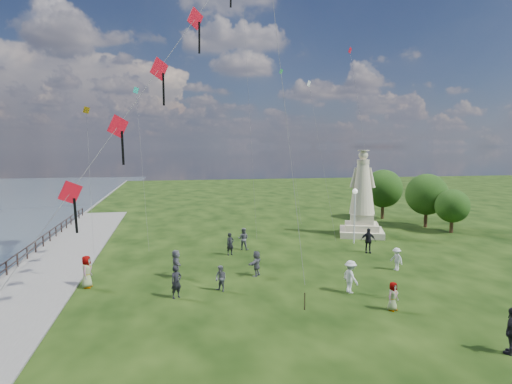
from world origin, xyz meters
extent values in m
cube|color=slate|center=(-14.00, 8.00, 0.05)|extent=(5.00, 60.00, 0.10)
cylinder|color=black|center=(-16.30, 12.00, 0.50)|extent=(0.11, 0.11, 1.00)
cylinder|color=black|center=(-16.30, 14.00, 0.50)|extent=(0.11, 0.11, 1.00)
cylinder|color=black|center=(-16.30, 16.00, 0.50)|extent=(0.11, 0.11, 1.00)
cylinder|color=black|center=(-16.30, 18.00, 0.50)|extent=(0.11, 0.11, 1.00)
cylinder|color=black|center=(-16.30, 20.00, 0.50)|extent=(0.11, 0.11, 1.00)
cylinder|color=black|center=(-16.30, 22.00, 0.50)|extent=(0.11, 0.11, 1.00)
cylinder|color=black|center=(-16.30, 24.00, 0.50)|extent=(0.11, 0.11, 1.00)
cylinder|color=black|center=(-16.30, 26.00, 0.50)|extent=(0.11, 0.11, 1.00)
cylinder|color=black|center=(-16.30, 28.00, 0.50)|extent=(0.11, 0.11, 1.00)
cylinder|color=black|center=(-16.30, 30.00, 0.50)|extent=(0.11, 0.11, 1.00)
cylinder|color=black|center=(-16.30, 32.00, 0.50)|extent=(0.11, 0.11, 1.00)
cylinder|color=black|center=(-16.30, 34.00, 0.50)|extent=(0.11, 0.11, 1.00)
cylinder|color=black|center=(-16.30, 36.00, 0.50)|extent=(0.11, 0.11, 1.00)
cube|color=beige|center=(11.31, 19.54, 0.28)|extent=(5.05, 5.05, 0.55)
cube|color=beige|center=(11.31, 19.54, 0.83)|extent=(3.85, 3.85, 0.55)
cube|color=beige|center=(11.31, 19.54, 1.57)|extent=(2.65, 2.65, 0.92)
cylinder|color=beige|center=(11.31, 19.54, 6.84)|extent=(1.44, 1.44, 0.37)
sphere|color=beige|center=(11.31, 19.54, 7.42)|extent=(0.85, 0.85, 0.85)
cylinder|color=beige|center=(11.31, 19.54, 7.86)|extent=(1.02, 1.02, 0.09)
cylinder|color=silver|center=(9.26, 16.59, 2.17)|extent=(0.13, 0.13, 4.33)
sphere|color=white|center=(9.26, 16.59, 4.46)|extent=(0.43, 0.43, 0.43)
cylinder|color=#382314|center=(19.47, 21.94, 1.04)|extent=(0.36, 0.36, 2.09)
sphere|color=#1A390F|center=(19.47, 21.94, 3.40)|extent=(4.18, 4.18, 4.18)
cylinder|color=#382314|center=(20.30, 18.98, 0.80)|extent=(0.36, 0.36, 1.59)
sphere|color=#1A390F|center=(20.30, 18.98, 2.59)|extent=(3.18, 3.18, 3.18)
cylinder|color=#382314|center=(17.67, 27.60, 1.07)|extent=(0.36, 0.36, 2.15)
sphere|color=#1A390F|center=(17.67, 27.60, 3.49)|extent=(4.29, 4.29, 4.29)
imported|color=black|center=(-5.81, 6.03, 0.89)|extent=(0.78, 0.71, 1.78)
imported|color=#595960|center=(-3.32, 6.62, 0.74)|extent=(0.81, 0.84, 1.49)
imported|color=silver|center=(3.82, 4.98, 0.92)|extent=(0.86, 1.30, 1.84)
imported|color=black|center=(7.13, -3.00, 0.95)|extent=(1.25, 1.06, 1.90)
imported|color=#595960|center=(4.83, 2.09, 0.73)|extent=(0.83, 0.71, 1.46)
imported|color=#595960|center=(-5.77, 9.85, 0.88)|extent=(0.79, 1.67, 1.76)
imported|color=black|center=(-1.67, 14.67, 0.85)|extent=(0.73, 0.62, 1.70)
imported|color=#595960|center=(-0.41, 16.13, 0.89)|extent=(1.00, 0.83, 1.78)
imported|color=silver|center=(8.65, 8.51, 0.76)|extent=(0.80, 1.10, 1.52)
imported|color=black|center=(8.91, 13.25, 0.97)|extent=(1.26, 0.90, 1.94)
imported|color=#595960|center=(-10.91, 8.81, 0.95)|extent=(0.71, 1.01, 1.90)
imported|color=#595960|center=(-0.75, 9.10, 0.81)|extent=(1.42, 1.59, 1.62)
cube|color=red|center=(-10.01, 1.52, 6.34)|extent=(0.87, 0.64, 1.03)
cube|color=black|center=(-9.83, 1.42, 5.39)|extent=(0.10, 0.28, 1.48)
cube|color=red|center=(-8.21, 2.82, 9.08)|extent=(0.87, 0.64, 1.03)
cube|color=black|center=(-8.03, 2.72, 8.13)|extent=(0.10, 0.28, 1.48)
cube|color=red|center=(-6.42, 4.11, 11.83)|extent=(0.87, 0.64, 1.03)
cube|color=black|center=(-6.24, 4.01, 10.88)|extent=(0.10, 0.28, 1.48)
cube|color=red|center=(-4.62, 5.41, 14.57)|extent=(0.87, 0.64, 1.03)
cube|color=black|center=(-4.44, 5.31, 13.62)|extent=(0.10, 0.28, 1.48)
cylinder|color=black|center=(0.50, 3.00, 0.45)|extent=(0.06, 0.06, 0.90)
cube|color=teal|center=(-8.78, 21.87, 13.04)|extent=(0.51, 0.39, 0.57)
cylinder|color=#595959|center=(-8.28, 19.37, 6.54)|extent=(1.02, 5.02, 12.99)
cube|color=silver|center=(6.92, 22.29, 14.12)|extent=(0.51, 0.39, 0.57)
cylinder|color=#595959|center=(7.42, 19.79, 7.08)|extent=(1.02, 5.02, 14.07)
cube|color=red|center=(11.31, 23.05, 17.50)|extent=(0.51, 0.39, 0.57)
cylinder|color=#595959|center=(11.81, 20.55, 8.77)|extent=(1.02, 5.02, 17.45)
cube|color=#1A9038|center=(6.42, 30.71, 16.62)|extent=(0.51, 0.39, 0.57)
cylinder|color=#595959|center=(6.92, 28.21, 8.33)|extent=(1.02, 5.02, 16.57)
cube|color=orange|center=(-12.35, 18.90, 11.05)|extent=(0.51, 0.39, 0.57)
cylinder|color=#595959|center=(-11.85, 16.40, 5.55)|extent=(1.02, 5.02, 11.01)
cylinder|color=#595959|center=(0.84, 21.83, 16.70)|extent=(1.02, 5.02, 33.31)
camera|label=1|loc=(-5.98, -16.91, 8.19)|focal=30.00mm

